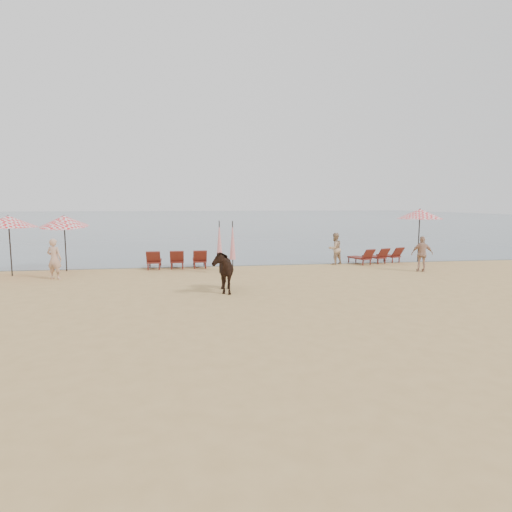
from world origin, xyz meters
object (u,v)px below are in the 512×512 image
Objects in this scene: umbrella_closed_left at (233,241)px; lounger_cluster_left at (177,259)px; beachgoer_left at (54,259)px; umbrella_open_right at (420,214)px; umbrella_open_left_b at (64,221)px; cow at (222,270)px; umbrella_open_left_a at (8,222)px; umbrella_closed_right at (219,241)px; beachgoer_right_b at (422,254)px; lounger_cluster_right at (377,256)px; beachgoer_right_a at (335,249)px.

lounger_cluster_left is at bearing 150.97° from umbrella_closed_left.
lounger_cluster_left is 1.68× the size of beachgoer_left.
lounger_cluster_left is 1.00× the size of umbrella_open_right.
umbrella_open_left_b is 1.49× the size of cow.
umbrella_open_left_a reaches higher than cow.
lounger_cluster_left is at bearing 136.83° from umbrella_closed_right.
umbrella_closed_right is 8.86m from beachgoer_right_b.
umbrella_closed_right is (-7.97, -1.90, 1.01)m from lounger_cluster_right.
umbrella_closed_right reaches higher than lounger_cluster_left.
umbrella_open_right is 1.75× the size of beachgoer_right_b.
lounger_cluster_left is 1.74× the size of beachgoer_right_b.
umbrella_closed_left is at bearing 173.85° from lounger_cluster_right.
lounger_cluster_right is at bearing 178.92° from umbrella_open_right.
beachgoer_left is (-16.84, -2.58, -1.63)m from umbrella_open_right.
umbrella_closed_right reaches higher than lounger_cluster_right.
beachgoer_right_a reaches higher than cow.
beachgoer_right_b reaches higher than cow.
cow is (8.32, -4.46, -1.51)m from umbrella_open_left_a.
umbrella_closed_right is at bearing 85.66° from cow.
beachgoer_right_a is at bearing 163.22° from lounger_cluster_right.
lounger_cluster_left reaches higher than lounger_cluster_right.
umbrella_open_left_b is 16.96m from umbrella_open_right.
lounger_cluster_right is 7.59m from umbrella_closed_left.
lounger_cluster_right is 1.78× the size of beachgoer_right_b.
umbrella_open_left_b is (-4.79, -0.13, 1.80)m from lounger_cluster_left.
lounger_cluster_left is 7.61m from beachgoer_right_a.
umbrella_open_right is at bearing -100.18° from beachgoer_right_b.
lounger_cluster_left is at bearing -21.23° from beachgoer_right_a.
umbrella_open_right reaches higher than lounger_cluster_left.
umbrella_open_left_a is 18.89m from umbrella_open_right.
umbrella_open_right is 1.58× the size of cow.
umbrella_open_right is at bearing -154.27° from beachgoer_left.
beachgoer_right_a is at bearing -0.72° from umbrella_open_left_a.
umbrella_closed_left is at bearing -176.95° from umbrella_open_right.
lounger_cluster_right is 1.11× the size of umbrella_open_left_a.
umbrella_open_right is at bearing 0.85° from lounger_cluster_left.
beachgoer_left is at bearing 150.33° from cow.
umbrella_closed_left reaches higher than beachgoer_right_a.
umbrella_closed_right reaches higher than cow.
umbrella_closed_right is at bearing 175.55° from lounger_cluster_right.
umbrella_closed_right is at bearing 8.53° from umbrella_open_left_b.
lounger_cluster_right is 1.61× the size of cow.
cow is (6.44, -5.41, -1.48)m from umbrella_open_left_b.
umbrella_open_left_b is 1.14× the size of umbrella_closed_right.
lounger_cluster_left is at bearing -138.40° from beachgoer_left.
umbrella_closed_right reaches higher than beachgoer_left.
beachgoer_right_a is at bearing 16.07° from umbrella_closed_left.
lounger_cluster_right is at bearing -153.88° from beachgoer_left.
umbrella_closed_left reaches higher than lounger_cluster_right.
lounger_cluster_right is (9.81, 0.18, -0.04)m from lounger_cluster_left.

